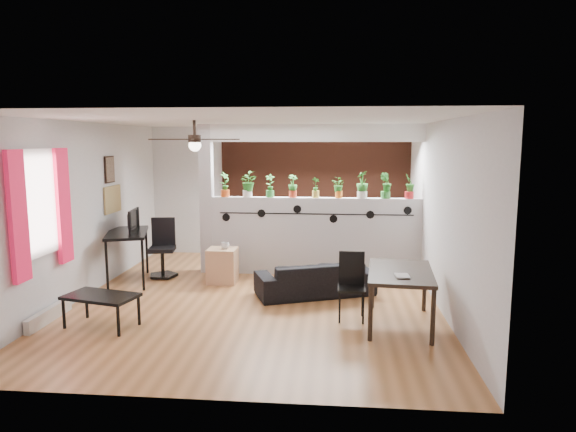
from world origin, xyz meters
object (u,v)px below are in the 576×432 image
(potted_plant_8, at_px, (410,185))
(sofa, at_px, (315,279))
(potted_plant_0, at_px, (225,184))
(computer_desk, at_px, (127,237))
(potted_plant_3, at_px, (293,185))
(ceiling_fan, at_px, (195,141))
(dining_table, at_px, (400,277))
(potted_plant_5, at_px, (339,187))
(potted_plant_1, at_px, (247,183))
(potted_plant_4, at_px, (316,187))
(potted_plant_2, at_px, (270,185))
(office_chair, at_px, (163,252))
(folding_chair, at_px, (352,279))
(cup, at_px, (225,246))
(potted_plant_7, at_px, (386,185))
(potted_plant_6, at_px, (362,184))
(coffee_table, at_px, (101,298))
(cube_shelf, at_px, (222,266))

(potted_plant_8, xyz_separation_m, sofa, (-1.53, -1.20, -1.33))
(potted_plant_0, height_order, computer_desk, potted_plant_0)
(potted_plant_3, distance_m, potted_plant_8, 1.98)
(ceiling_fan, distance_m, dining_table, 3.29)
(potted_plant_5, bearing_deg, potted_plant_1, 180.00)
(ceiling_fan, distance_m, potted_plant_8, 3.73)
(potted_plant_4, bearing_deg, potted_plant_8, -0.00)
(potted_plant_1, bearing_deg, potted_plant_0, 180.00)
(potted_plant_3, height_order, potted_plant_8, potted_plant_8)
(potted_plant_2, relative_size, office_chair, 0.40)
(folding_chair, bearing_deg, ceiling_fan, 169.88)
(potted_plant_8, height_order, cup, potted_plant_8)
(potted_plant_7, xyz_separation_m, folding_chair, (-0.62, -2.19, -1.06))
(potted_plant_3, xyz_separation_m, cup, (-1.05, -0.68, -0.93))
(ceiling_fan, xyz_separation_m, potted_plant_6, (2.39, 1.80, -0.72))
(sofa, xyz_separation_m, dining_table, (1.12, -1.19, 0.39))
(potted_plant_0, xyz_separation_m, potted_plant_2, (0.79, -0.00, -0.02))
(sofa, relative_size, dining_table, 1.24)
(potted_plant_8, bearing_deg, potted_plant_1, 180.00)
(potted_plant_1, relative_size, coffee_table, 0.46)
(potted_plant_6, xyz_separation_m, potted_plant_8, (0.79, 0.00, -0.02))
(potted_plant_6, xyz_separation_m, computer_desk, (-3.84, -0.79, -0.83))
(sofa, distance_m, computer_desk, 3.17)
(potted_plant_1, distance_m, folding_chair, 2.99)
(potted_plant_6, height_order, folding_chair, potted_plant_6)
(dining_table, height_order, folding_chair, folding_chair)
(potted_plant_5, height_order, cube_shelf, potted_plant_5)
(cup, bearing_deg, ceiling_fan, -97.68)
(sofa, bearing_deg, potted_plant_3, -90.62)
(potted_plant_7, height_order, potted_plant_8, potted_plant_7)
(computer_desk, bearing_deg, potted_plant_6, 11.67)
(ceiling_fan, height_order, potted_plant_6, ceiling_fan)
(ceiling_fan, xyz_separation_m, sofa, (1.65, 0.60, -2.07))
(cup, height_order, office_chair, office_chair)
(ceiling_fan, height_order, computer_desk, ceiling_fan)
(potted_plant_7, distance_m, computer_desk, 4.39)
(potted_plant_8, relative_size, sofa, 0.25)
(potted_plant_3, relative_size, potted_plant_4, 1.09)
(potted_plant_3, relative_size, office_chair, 0.39)
(cube_shelf, bearing_deg, sofa, -18.15)
(potted_plant_3, bearing_deg, potted_plant_6, -0.00)
(office_chair, xyz_separation_m, dining_table, (3.76, -1.99, 0.19))
(potted_plant_1, xyz_separation_m, potted_plant_8, (2.76, 0.00, -0.01))
(ceiling_fan, height_order, office_chair, ceiling_fan)
(potted_plant_5, bearing_deg, potted_plant_2, -180.00)
(sofa, bearing_deg, office_chair, -37.59)
(sofa, bearing_deg, potted_plant_2, -75.95)
(potted_plant_1, relative_size, potted_plant_6, 0.97)
(potted_plant_0, relative_size, potted_plant_4, 1.21)
(cup, distance_m, folding_chair, 2.51)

